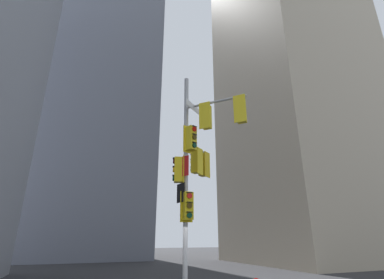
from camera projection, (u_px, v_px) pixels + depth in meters
The scene contains 3 objects.
building_tower_right at pixel (287, 43), 33.88m from camera, with size 13.47×13.47×49.03m, color tan.
building_mid_block at pixel (102, 57), 40.30m from camera, with size 14.21×14.21×53.79m, color slate.
signal_pole_assembly at pixel (197, 158), 11.27m from camera, with size 2.41×3.27×8.84m.
Camera 1 is at (-3.83, -10.17, 2.08)m, focal length 26.12 mm.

